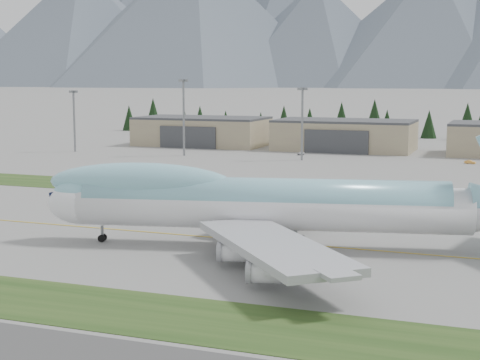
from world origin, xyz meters
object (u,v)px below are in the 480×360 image
at_px(hangar_left, 202,131).
at_px(service_vehicle_b, 470,164).
at_px(service_vehicle_a, 301,155).
at_px(boeing_747_freighter, 265,203).
at_px(hangar_center, 345,135).

xyz_separation_m(hangar_left, service_vehicle_b, (99.33, -28.44, -5.39)).
bearing_deg(service_vehicle_a, boeing_747_freighter, -66.84).
bearing_deg(boeing_747_freighter, service_vehicle_b, 67.17).
distance_m(hangar_left, service_vehicle_b, 103.47).
bearing_deg(service_vehicle_b, hangar_left, 89.82).
xyz_separation_m(hangar_left, service_vehicle_a, (45.02, -21.17, -5.39)).
bearing_deg(hangar_left, service_vehicle_b, -15.98).
xyz_separation_m(hangar_center, service_vehicle_a, (-9.98, -21.17, -5.39)).
bearing_deg(hangar_left, hangar_center, 0.00).
relative_size(boeing_747_freighter, service_vehicle_a, 23.05).
relative_size(hangar_left, service_vehicle_a, 14.15).
distance_m(boeing_747_freighter, hangar_left, 171.13).
height_order(hangar_left, hangar_center, same).
relative_size(hangar_center, service_vehicle_b, 14.47).
bearing_deg(hangar_center, boeing_747_freighter, -82.00).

